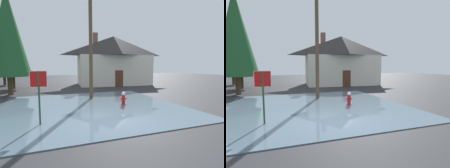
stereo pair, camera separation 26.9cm
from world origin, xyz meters
The scene contains 10 objects.
ground_plane centered at (0.00, 0.00, -0.05)m, with size 80.00×80.00×0.10m, color #2D2D30.
flood_puddle centered at (-0.28, 3.15, 0.02)m, with size 11.00×10.90×0.04m, color slate.
lane_stop_bar centered at (-0.60, -1.81, 0.00)m, with size 4.29×0.30×0.01m, color silver.
stop_sign_near centered at (-3.44, 0.46, 1.76)m, with size 0.73×0.08×2.46m.
fire_hydrant centered at (1.83, 2.93, 0.44)m, with size 0.45×0.38×0.89m.
utility_pole centered at (0.40, 5.96, 5.15)m, with size 1.60×0.28×9.93m.
house centered at (5.96, 15.11, 3.35)m, with size 10.50×6.53×6.95m.
pine_tree_mid_left centered at (-7.72, 19.36, 3.87)m, with size 2.63×2.63×6.58m.
pine_tree_short_left centered at (-5.88, 10.43, 5.50)m, with size 3.74×3.74×9.35m.
pine_tree_far_center centered at (-6.16, 14.74, 4.57)m, with size 3.11×3.11×7.77m.
Camera 2 is at (-3.12, -8.40, 2.75)m, focal length 29.73 mm.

